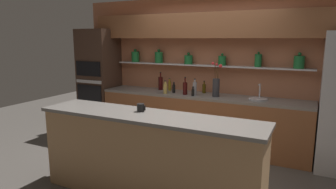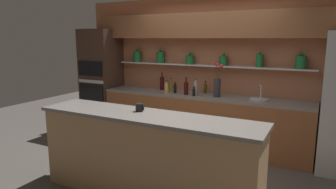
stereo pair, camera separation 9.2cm
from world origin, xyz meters
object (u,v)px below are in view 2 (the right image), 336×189
flower_vase (217,86)px  bottle_sauce_0 (175,88)px  coffee_mug (139,107)px  bottle_oil_1 (171,86)px  sink_fixture (259,99)px  bottle_wine_6 (162,83)px  bottle_spirit_2 (196,88)px  bottle_oil_7 (205,88)px  oven_tower (102,80)px  bottle_sauce_3 (194,92)px  bottle_wine_5 (186,88)px  bottle_spirit_4 (166,88)px

flower_vase → bottle_sauce_0: flower_vase is taller
coffee_mug → bottle_oil_1: bearing=106.5°
sink_fixture → bottle_wine_6: bottle_wine_6 is taller
sink_fixture → bottle_spirit_2: bearing=-174.7°
flower_vase → sink_fixture: 0.70m
flower_vase → coffee_mug: size_ratio=5.25×
bottle_oil_7 → coffee_mug: bearing=-92.2°
oven_tower → bottle_sauce_3: bearing=-4.2°
bottle_oil_1 → bottle_wine_5: (0.42, -0.26, 0.02)m
coffee_mug → bottle_sauce_0: bearing=102.9°
coffee_mug → bottle_spirit_4: bearing=107.2°
bottle_sauce_3 → bottle_oil_7: bottle_oil_7 is taller
bottle_spirit_4 → bottle_sauce_3: bearing=2.1°
flower_vase → sink_fixture: size_ratio=1.98×
bottle_spirit_4 → bottle_sauce_0: bearing=52.6°
bottle_wine_6 → oven_tower: bearing=-174.0°
bottle_wine_5 → bottle_oil_7: (0.24, 0.30, -0.03)m
bottle_spirit_4 → bottle_oil_7: bottle_spirit_4 is taller
oven_tower → bottle_sauce_3: oven_tower is taller
bottle_spirit_4 → bottle_wine_6: (-0.26, 0.32, 0.03)m
flower_vase → bottle_sauce_0: (-0.78, 0.01, -0.10)m
flower_vase → coffee_mug: bearing=-101.8°
bottle_wine_5 → bottle_oil_1: bearing=148.4°
bottle_spirit_2 → coffee_mug: bearing=-90.2°
bottle_spirit_4 → coffee_mug: (0.51, -1.65, 0.05)m
bottle_wine_5 → coffee_mug: 1.72m
oven_tower → coffee_mug: bearing=-40.9°
flower_vase → bottle_sauce_0: bearing=179.4°
coffee_mug → oven_tower: bearing=139.1°
coffee_mug → sink_fixture: bearing=60.3°
bottle_sauce_0 → bottle_spirit_4: size_ratio=0.83×
flower_vase → bottle_wine_6: size_ratio=1.71×
bottle_sauce_3 → flower_vase: bearing=16.3°
bottle_sauce_0 → flower_vase: bearing=-0.6°
bottle_wine_6 → flower_vase: bearing=-9.4°
oven_tower → bottle_spirit_4: size_ratio=8.83×
bottle_sauce_3 → bottle_wine_6: bottle_wine_6 is taller
bottle_sauce_3 → bottle_spirit_4: 0.51m
bottle_spirit_4 → bottle_spirit_2: bearing=9.9°
flower_vase → bottle_wine_6: 1.16m
bottle_wine_5 → bottle_wine_6: 0.66m
bottle_sauce_3 → coffee_mug: (-0.00, -1.67, 0.08)m
sink_fixture → bottle_oil_7: bearing=169.9°
bottle_spirit_2 → bottle_sauce_3: bottle_spirit_2 is taller
bottle_oil_7 → bottle_oil_1: bearing=-176.9°
flower_vase → bottle_spirit_2: 0.37m
bottle_sauce_3 → bottle_spirit_4: bottle_spirit_4 is taller
bottle_spirit_4 → bottle_oil_7: 0.69m
bottle_sauce_0 → bottle_oil_7: 0.54m
bottle_oil_1 → coffee_mug: bearing=-73.5°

